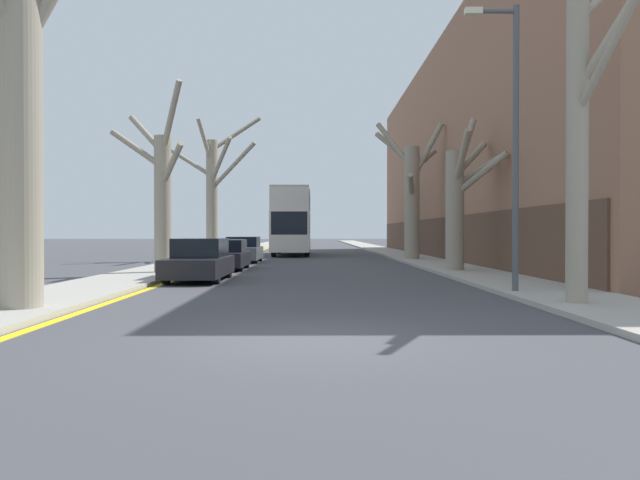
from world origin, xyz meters
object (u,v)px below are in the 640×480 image
street_tree_left_2 (214,190)px  parked_car_1 (226,255)px  parked_car_0 (200,261)px  street_tree_right_2 (411,194)px  street_tree_left_0 (20,104)px  lamp_post (512,133)px  double_decker_bus (292,218)px  street_tree_left_1 (162,194)px  street_tree_right_1 (459,199)px  parked_car_2 (243,250)px  street_tree_right_0 (582,136)px

street_tree_left_2 → parked_car_1: (1.92, -8.63, -3.46)m
parked_car_0 → street_tree_right_2: bearing=57.4°
street_tree_left_0 → lamp_post: (10.95, 3.48, -0.01)m
street_tree_right_2 → double_decker_bus: size_ratio=0.78×
street_tree_left_1 → street_tree_right_1: (11.67, 1.33, -0.12)m
street_tree_left_1 → parked_car_2: street_tree_left_1 is taller
street_tree_right_0 → parked_car_1: (-9.57, 14.04, -3.05)m
street_tree_left_0 → street_tree_left_1: street_tree_left_0 is taller
street_tree_right_0 → street_tree_right_2: 22.64m
street_tree_left_0 → parked_car_2: 21.88m
street_tree_left_1 → parked_car_2: bearing=79.3°
parked_car_1 → parked_car_2: parked_car_2 is taller
street_tree_right_0 → double_decker_bus: size_ratio=0.75×
street_tree_right_0 → parked_car_1: bearing=124.3°
street_tree_left_1 → street_tree_right_2: (11.41, 12.10, 0.77)m
double_decker_bus → parked_car_1: bearing=-97.4°
street_tree_right_2 → parked_car_1: 13.20m
double_decker_bus → lamp_post: lamp_post is taller
parked_car_2 → street_tree_left_0: bearing=-95.3°
street_tree_left_2 → street_tree_right_2: (11.39, -0.03, -0.21)m
street_tree_left_2 → parked_car_2: 4.35m
street_tree_right_1 → parked_car_2: street_tree_right_1 is taller
street_tree_left_0 → street_tree_right_2: street_tree_left_0 is taller
street_tree_left_2 → parked_car_1: 9.49m
parked_car_0 → street_tree_left_2: bearing=97.3°
street_tree_left_1 → lamp_post: 13.42m
parked_car_2 → lamp_post: lamp_post is taller
street_tree_left_1 → parked_car_1: street_tree_left_1 is taller
double_decker_bus → parked_car_0: bearing=-95.5°
street_tree_left_0 → double_decker_bus: (4.29, 32.28, -1.55)m
street_tree_left_1 → parked_car_1: bearing=61.1°
street_tree_left_2 → parked_car_0: size_ratio=1.88×
street_tree_left_1 → parked_car_0: size_ratio=1.57×
street_tree_right_1 → parked_car_1: street_tree_right_1 is taller
street_tree_left_0 → lamp_post: street_tree_left_0 is taller
double_decker_bus → parked_car_2: double_decker_bus is taller
street_tree_left_1 → double_decker_bus: bearing=78.7°
street_tree_left_1 → parked_car_0: (1.93, -2.73, -2.43)m
street_tree_left_1 → parked_car_0: bearing=-54.7°
street_tree_right_0 → lamp_post: street_tree_right_0 is taller
street_tree_right_1 → parked_car_0: street_tree_right_1 is taller
street_tree_left_1 → parked_car_2: (1.93, 10.25, -2.44)m
street_tree_left_2 → parked_car_1: size_ratio=2.04×
street_tree_left_0 → street_tree_left_1: (0.08, 11.25, -1.09)m
parked_car_2 → parked_car_0: bearing=-90.0°
parked_car_2 → lamp_post: 20.43m
street_tree_left_0 → parked_car_1: size_ratio=2.14×
street_tree_left_2 → street_tree_right_1: street_tree_left_2 is taller
street_tree_right_1 → parked_car_0: (-9.74, -4.05, -2.31)m
street_tree_left_2 → lamp_post: 22.68m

